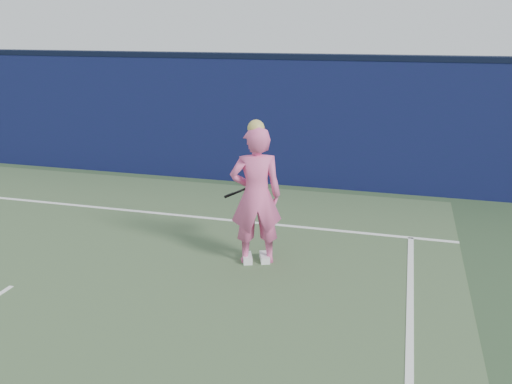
% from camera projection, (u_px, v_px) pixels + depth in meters
% --- Properties ---
extents(backstop_wall, '(24.00, 0.40, 2.50)m').
position_uv_depth(backstop_wall, '(181.00, 118.00, 11.45)').
color(backstop_wall, '#0D173B').
rests_on(backstop_wall, ground).
extents(wall_cap, '(24.00, 0.42, 0.10)m').
position_uv_depth(wall_cap, '(179.00, 55.00, 11.07)').
color(wall_cap, black).
rests_on(wall_cap, backstop_wall).
extents(player, '(0.81, 0.67, 1.97)m').
position_uv_depth(player, '(256.00, 196.00, 7.21)').
color(player, '#E55994').
rests_on(player, ground).
extents(racket, '(0.54, 0.42, 0.34)m').
position_uv_depth(racket, '(254.00, 186.00, 7.67)').
color(racket, black).
rests_on(racket, ground).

